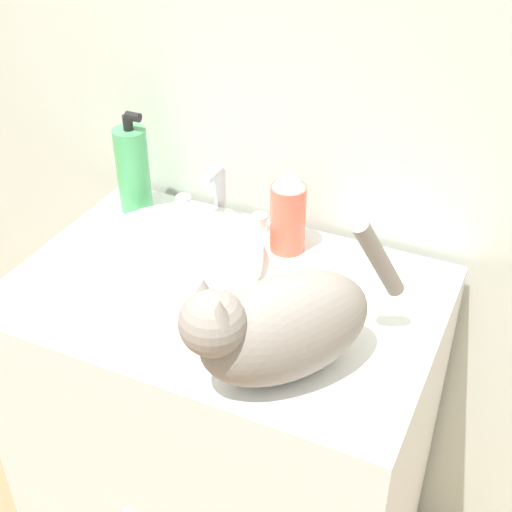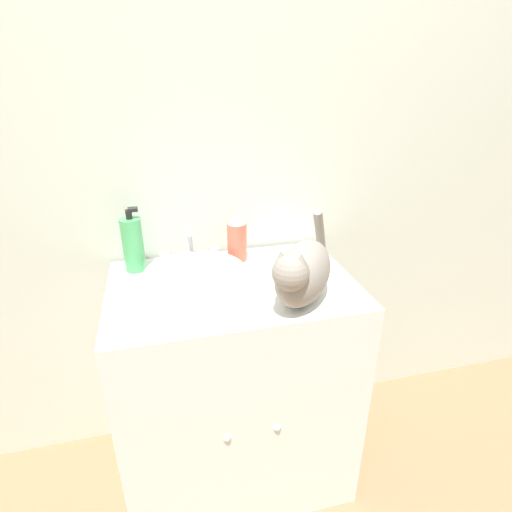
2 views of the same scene
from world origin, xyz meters
The scene contains 6 objects.
vanity_cabinet centered at (0.00, 0.25, 0.40)m, with size 0.76×0.52×0.81m.
sink_basin centered at (-0.11, 0.29, 0.83)m, with size 0.32×0.32×0.04m.
faucet centered at (-0.11, 0.46, 0.86)m, with size 0.21×0.08×0.13m.
cat centered at (0.17, 0.10, 0.90)m, with size 0.28×0.34×0.24m.
soap_bottle centered at (-0.29, 0.43, 0.90)m, with size 0.07×0.07×0.22m.
spray_bottle centered at (0.05, 0.42, 0.89)m, with size 0.07×0.07×0.17m.
Camera 1 is at (0.48, -0.63, 1.58)m, focal length 50.00 mm.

